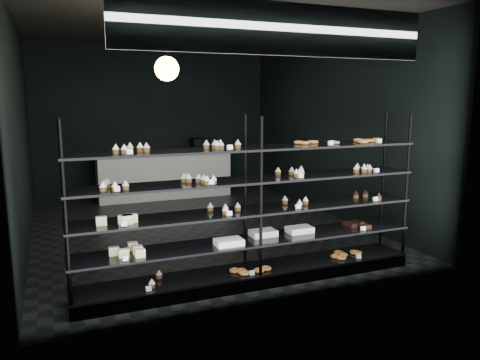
% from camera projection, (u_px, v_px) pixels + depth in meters
% --- Properties ---
extents(room, '(5.01, 6.01, 3.20)m').
position_uv_depth(room, '(195.00, 129.00, 7.37)').
color(room, black).
rests_on(room, ground).
extents(display_shelf, '(4.00, 0.50, 1.91)m').
position_uv_depth(display_shelf, '(251.00, 230.00, 5.27)').
color(display_shelf, black).
rests_on(display_shelf, room).
extents(signage, '(3.30, 0.05, 0.50)m').
position_uv_depth(signage, '(281.00, 29.00, 4.50)').
color(signage, '#0B1C3A').
rests_on(signage, room).
extents(pendant_lamp, '(0.30, 0.30, 0.88)m').
position_uv_depth(pendant_lamp, '(167.00, 69.00, 5.80)').
color(pendant_lamp, black).
rests_on(pendant_lamp, room).
extents(service_counter, '(2.86, 0.65, 1.23)m').
position_uv_depth(service_counter, '(165.00, 174.00, 9.87)').
color(service_counter, silver).
rests_on(service_counter, room).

